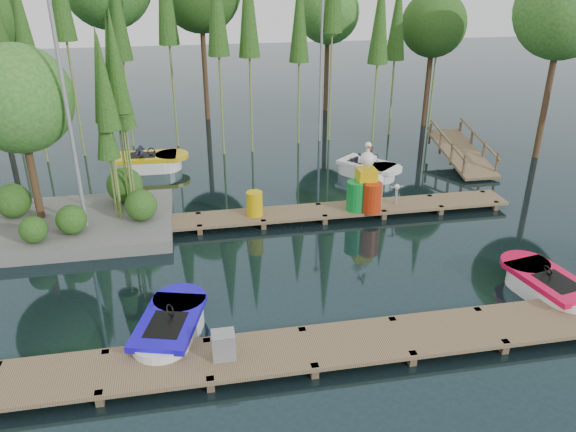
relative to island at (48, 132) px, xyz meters
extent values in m
plane|color=#1B2E33|center=(6.30, -3.29, -3.18)|extent=(90.00, 90.00, 0.00)
cube|color=brown|center=(6.30, -7.79, -2.93)|extent=(18.00, 1.50, 0.10)
cube|color=brown|center=(-0.15, -7.16, -3.13)|extent=(0.16, 0.16, 0.50)
cube|color=brown|center=(2.00, -8.42, -3.13)|extent=(0.16, 0.16, 0.50)
cube|color=brown|center=(2.00, -7.16, -3.13)|extent=(0.16, 0.16, 0.50)
cube|color=brown|center=(4.15, -8.42, -3.13)|extent=(0.16, 0.16, 0.50)
cube|color=brown|center=(4.15, -7.16, -3.13)|extent=(0.16, 0.16, 0.50)
cube|color=brown|center=(6.30, -8.42, -3.13)|extent=(0.16, 0.16, 0.50)
cube|color=brown|center=(6.30, -7.16, -3.13)|extent=(0.16, 0.16, 0.50)
cube|color=brown|center=(8.45, -8.42, -3.13)|extent=(0.16, 0.16, 0.50)
cube|color=brown|center=(8.45, -7.16, -3.13)|extent=(0.16, 0.16, 0.50)
cube|color=brown|center=(10.60, -8.42, -3.13)|extent=(0.16, 0.16, 0.50)
cube|color=brown|center=(10.60, -7.16, -3.13)|extent=(0.16, 0.16, 0.50)
cube|color=brown|center=(12.75, -7.16, -3.13)|extent=(0.16, 0.16, 0.50)
cube|color=brown|center=(7.30, -0.79, -2.93)|extent=(15.00, 1.20, 0.10)
cube|color=brown|center=(0.20, -1.27, -3.13)|extent=(0.16, 0.16, 0.50)
cube|color=brown|center=(0.20, -0.31, -3.13)|extent=(0.16, 0.16, 0.50)
cube|color=brown|center=(2.23, -1.27, -3.13)|extent=(0.16, 0.16, 0.50)
cube|color=brown|center=(2.23, -0.31, -3.13)|extent=(0.16, 0.16, 0.50)
cube|color=brown|center=(4.26, -1.27, -3.13)|extent=(0.16, 0.16, 0.50)
cube|color=brown|center=(4.26, -0.31, -3.13)|extent=(0.16, 0.16, 0.50)
cube|color=brown|center=(6.28, -1.27, -3.13)|extent=(0.16, 0.16, 0.50)
cube|color=brown|center=(6.28, -0.31, -3.13)|extent=(0.16, 0.16, 0.50)
cube|color=brown|center=(8.31, -1.27, -3.13)|extent=(0.16, 0.16, 0.50)
cube|color=brown|center=(8.31, -0.31, -3.13)|extent=(0.16, 0.16, 0.50)
cube|color=brown|center=(10.34, -1.27, -3.13)|extent=(0.16, 0.16, 0.50)
cube|color=brown|center=(10.34, -0.31, -3.13)|extent=(0.16, 0.16, 0.50)
cube|color=brown|center=(12.37, -1.27, -3.13)|extent=(0.16, 0.16, 0.50)
cube|color=brown|center=(12.37, -0.31, -3.13)|extent=(0.16, 0.16, 0.50)
cube|color=brown|center=(14.40, -1.27, -3.13)|extent=(0.16, 0.16, 0.50)
cube|color=brown|center=(14.40, -0.31, -3.13)|extent=(0.16, 0.16, 0.50)
cube|color=slate|center=(0.30, -0.29, -3.00)|extent=(6.20, 4.20, 0.42)
sphere|color=#2D5A1C|center=(-1.50, 0.31, -2.24)|extent=(1.10, 1.10, 1.10)
sphere|color=#2D5A1C|center=(0.50, -1.29, -2.34)|extent=(0.90, 0.90, 0.90)
sphere|color=#2D5A1C|center=(1.90, 0.91, -2.19)|extent=(1.20, 1.20, 1.20)
sphere|color=#2D5A1C|center=(-0.50, -1.69, -2.39)|extent=(0.80, 0.80, 0.80)
sphere|color=#2D5A1C|center=(2.50, -0.69, -2.29)|extent=(1.00, 1.00, 1.00)
cylinder|color=#46311E|center=(-0.70, 0.11, -1.18)|extent=(0.24, 0.24, 3.60)
sphere|color=#3D7A2B|center=(-0.70, 0.11, 1.02)|extent=(3.20, 3.20, 3.20)
cylinder|color=olive|center=(2.04, 0.27, -0.22)|extent=(0.07, 0.07, 5.93)
cone|color=#2D5A1C|center=(2.04, 0.27, 1.86)|extent=(0.70, 0.70, 2.97)
cylinder|color=olive|center=(1.73, 0.11, -0.35)|extent=(0.07, 0.07, 5.66)
cone|color=#2D5A1C|center=(1.73, 0.11, 1.63)|extent=(0.70, 0.70, 2.83)
cylinder|color=olive|center=(2.23, 0.30, -0.57)|extent=(0.07, 0.07, 5.22)
cone|color=#2D5A1C|center=(2.23, 0.30, 1.26)|extent=(0.70, 0.70, 2.61)
cylinder|color=olive|center=(1.85, -0.51, -0.42)|extent=(0.07, 0.07, 5.53)
cone|color=#2D5A1C|center=(1.85, -0.51, 1.52)|extent=(0.70, 0.70, 2.76)
cylinder|color=olive|center=(1.71, -0.39, -1.18)|extent=(0.07, 0.07, 4.01)
cone|color=#2D5A1C|center=(1.71, -0.39, 0.23)|extent=(0.70, 0.70, 2.01)
cylinder|color=olive|center=(2.17, 0.16, -0.13)|extent=(0.07, 0.07, 6.11)
cone|color=#2D5A1C|center=(2.17, 0.16, 2.01)|extent=(0.70, 0.70, 3.05)
cylinder|color=#46311E|center=(19.04, 3.61, -0.15)|extent=(0.26, 0.26, 6.06)
sphere|color=#3D7A2B|center=(19.04, 3.61, 2.87)|extent=(3.81, 3.81, 3.81)
cylinder|color=#46311E|center=(16.28, 9.35, -0.67)|extent=(0.26, 0.26, 5.02)
sphere|color=#2D5A1C|center=(16.28, 9.35, 1.84)|extent=(3.16, 3.16, 3.16)
cylinder|color=#46311E|center=(12.04, 13.41, -0.53)|extent=(0.26, 0.26, 5.31)
sphere|color=#3D7A2B|center=(12.04, 13.41, 2.12)|extent=(3.34, 3.34, 3.34)
cylinder|color=#46311E|center=(5.30, 12.74, 0.05)|extent=(0.26, 0.26, 6.46)
cylinder|color=#46311E|center=(0.88, 12.71, 0.24)|extent=(0.26, 0.26, 6.85)
cylinder|color=olive|center=(-3.43, 9.19, 1.00)|extent=(0.09, 0.09, 8.36)
cylinder|color=olive|center=(-1.86, 6.94, 0.55)|extent=(0.09, 0.09, 7.48)
cone|color=#2D5A1C|center=(-1.86, 6.94, 2.65)|extent=(0.90, 0.90, 4.11)
cylinder|color=olive|center=(-0.41, 7.53, 1.65)|extent=(0.09, 0.09, 9.66)
cylinder|color=olive|center=(1.62, 8.54, 0.66)|extent=(0.09, 0.09, 7.69)
cone|color=#2D5A1C|center=(1.62, 8.54, 2.81)|extent=(0.90, 0.90, 4.23)
cylinder|color=olive|center=(3.67, 8.19, 1.31)|extent=(0.09, 0.09, 8.99)
cylinder|color=olive|center=(5.66, 6.58, 1.03)|extent=(0.09, 0.09, 8.44)
cylinder|color=olive|center=(6.95, 6.71, 0.93)|extent=(0.09, 0.09, 8.22)
cone|color=#2D5A1C|center=(6.95, 6.71, 3.23)|extent=(0.90, 0.90, 4.52)
cylinder|color=olive|center=(9.25, 7.58, 0.52)|extent=(0.09, 0.09, 7.41)
cone|color=#2D5A1C|center=(9.25, 7.58, 2.59)|extent=(0.90, 0.90, 4.07)
cylinder|color=olive|center=(10.79, 7.80, 1.70)|extent=(0.09, 0.09, 9.77)
cylinder|color=olive|center=(12.54, 6.54, 0.52)|extent=(0.09, 0.09, 7.40)
cone|color=#2D5A1C|center=(12.54, 6.54, 2.59)|extent=(0.90, 0.90, 4.07)
cylinder|color=olive|center=(13.93, 8.13, 0.39)|extent=(0.09, 0.09, 7.14)
cone|color=#2D5A1C|center=(13.93, 8.13, 2.39)|extent=(0.90, 0.90, 3.93)
cylinder|color=olive|center=(16.47, 9.13, 1.12)|extent=(0.09, 0.09, 8.61)
cylinder|color=gray|center=(0.80, -0.79, 0.32)|extent=(0.12, 0.12, 7.00)
cylinder|color=gray|center=(10.30, 7.71, 0.32)|extent=(0.12, 0.12, 7.00)
cube|color=brown|center=(15.30, 3.21, -2.63)|extent=(1.50, 3.94, 0.95)
cube|color=brown|center=(14.60, 1.61, -2.59)|extent=(0.08, 0.08, 0.90)
cube|color=brown|center=(14.60, 2.71, -2.48)|extent=(0.08, 0.08, 0.90)
cube|color=brown|center=(14.60, 3.81, -2.37)|extent=(0.08, 0.08, 0.90)
cube|color=brown|center=(14.60, 4.91, -2.26)|extent=(0.08, 0.08, 0.90)
cube|color=brown|center=(14.60, 3.21, -2.03)|extent=(0.06, 3.54, 0.83)
cube|color=brown|center=(16.00, 1.61, -2.59)|extent=(0.08, 0.08, 0.90)
cube|color=brown|center=(16.00, 2.71, -2.48)|extent=(0.08, 0.08, 0.90)
cube|color=brown|center=(16.00, 3.81, -2.37)|extent=(0.08, 0.08, 0.90)
cube|color=brown|center=(16.00, 4.91, -2.26)|extent=(0.08, 0.08, 0.90)
cube|color=brown|center=(16.00, 3.21, -2.03)|extent=(0.06, 3.54, 0.83)
cube|color=white|center=(3.35, -6.63, -2.98)|extent=(1.54, 1.55, 0.57)
cylinder|color=white|center=(3.52, -6.03, -2.98)|extent=(1.54, 1.54, 0.57)
cylinder|color=white|center=(3.18, -7.23, -2.98)|extent=(1.54, 1.54, 0.57)
cube|color=#1608D3|center=(3.35, -6.63, -2.67)|extent=(1.81, 2.43, 0.14)
cylinder|color=#1608D3|center=(3.60, -5.75, -2.67)|extent=(1.57, 1.57, 0.14)
cube|color=black|center=(3.29, -6.83, -2.62)|extent=(1.02, 1.20, 0.06)
torus|color=black|center=(3.39, -6.48, -2.46)|extent=(0.23, 0.32, 0.27)
cube|color=white|center=(12.87, -6.60, -2.98)|extent=(1.45, 1.46, 0.57)
cylinder|color=white|center=(12.75, -5.98, -2.98)|extent=(1.45, 1.45, 0.57)
cylinder|color=white|center=(12.98, -7.21, -2.98)|extent=(1.45, 1.45, 0.57)
cube|color=red|center=(12.87, -6.60, -2.67)|extent=(1.64, 2.36, 0.14)
cylinder|color=red|center=(12.70, -5.70, -2.67)|extent=(1.48, 1.48, 0.14)
cube|color=black|center=(12.91, -6.80, -2.62)|extent=(0.94, 1.15, 0.06)
torus|color=black|center=(12.84, -6.45, -2.46)|extent=(0.20, 0.31, 0.27)
cube|color=white|center=(2.45, 5.13, -2.96)|extent=(1.40, 1.38, 0.61)
cylinder|color=white|center=(3.12, 5.10, -2.96)|extent=(1.38, 1.38, 0.61)
cylinder|color=white|center=(1.78, 5.15, -2.96)|extent=(1.38, 1.38, 0.61)
cube|color=gold|center=(2.45, 5.13, -2.63)|extent=(2.37, 1.45, 0.16)
cylinder|color=gold|center=(3.43, 5.09, -2.63)|extent=(1.41, 1.41, 0.16)
cube|color=black|center=(2.23, 5.14, -2.58)|extent=(1.13, 0.87, 0.07)
torus|color=black|center=(2.61, 5.12, -2.41)|extent=(0.31, 0.18, 0.29)
imported|color=#1E1E2D|center=(2.17, 5.14, -2.31)|extent=(0.50, 0.38, 1.08)
cube|color=white|center=(11.03, 2.78, -2.98)|extent=(1.72, 1.72, 0.56)
cylinder|color=white|center=(11.43, 2.31, -2.98)|extent=(1.71, 1.71, 0.56)
cylinder|color=white|center=(10.64, 3.24, -2.98)|extent=(1.71, 1.71, 0.56)
cube|color=white|center=(11.03, 2.78, -2.68)|extent=(2.30, 2.42, 0.14)
cylinder|color=white|center=(11.60, 2.09, -2.68)|extent=(1.74, 1.74, 0.14)
cube|color=black|center=(10.90, 2.93, -2.63)|extent=(1.22, 1.25, 0.06)
torus|color=black|center=(11.13, 2.66, -2.48)|extent=(0.29, 0.31, 0.27)
imported|color=#1E1E2D|center=(10.87, 2.97, -2.43)|extent=(0.49, 0.50, 0.91)
imported|color=#1E1E2D|center=(11.37, 2.92, -2.49)|extent=(0.38, 0.39, 0.69)
cube|color=gray|center=(4.48, -7.79, -2.59)|extent=(0.48, 0.41, 0.59)
cylinder|color=gold|center=(6.07, -0.79, -2.48)|extent=(0.53, 0.53, 0.80)
cylinder|color=#0E802C|center=(9.44, -1.00, -2.39)|extent=(0.66, 0.66, 1.00)
cylinder|color=white|center=(10.11, -0.67, -2.39)|extent=(0.66, 0.66, 1.00)
cylinder|color=#B32A0C|center=(9.89, -1.22, -2.39)|extent=(0.66, 0.66, 1.00)
cube|color=gold|center=(9.78, -0.89, -1.69)|extent=(0.61, 0.61, 0.39)
sphere|color=white|center=(9.78, -0.89, -1.17)|extent=(0.49, 0.49, 0.49)
cylinder|color=white|center=(9.78, -0.89, -0.89)|extent=(0.11, 0.11, 0.33)
sphere|color=white|center=(9.78, -0.89, -0.70)|extent=(0.22, 0.22, 0.22)
cone|color=#E74F0C|center=(9.78, -1.11, -0.73)|extent=(0.11, 0.33, 0.11)
cube|color=white|center=(9.78, -0.89, -1.17)|extent=(0.61, 0.07, 0.20)
cylinder|color=gray|center=(10.92, -0.79, -2.61)|extent=(0.09, 0.09, 0.54)
sphere|color=white|center=(10.92, -0.79, -2.25)|extent=(0.18, 0.18, 0.18)
cube|color=gray|center=(10.92, -0.79, -2.25)|extent=(0.45, 0.04, 0.04)
cone|color=#E74F0C|center=(10.92, -0.90, -2.25)|extent=(0.04, 0.09, 0.04)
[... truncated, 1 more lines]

